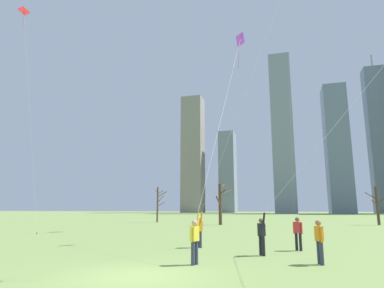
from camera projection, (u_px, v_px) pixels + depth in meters
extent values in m
plane|color=#7A934C|center=(139.00, 276.00, 10.34)|extent=(400.00, 400.00, 0.00)
cylinder|color=#33384C|center=(193.00, 253.00, 12.33)|extent=(0.14, 0.14, 0.85)
cylinder|color=#33384C|center=(196.00, 253.00, 12.51)|extent=(0.14, 0.14, 0.85)
cube|color=yellow|center=(195.00, 234.00, 12.55)|extent=(0.31, 0.39, 0.54)
sphere|color=tan|center=(195.00, 223.00, 12.62)|extent=(0.22, 0.22, 0.22)
cylinder|color=yellow|center=(191.00, 235.00, 12.38)|extent=(0.09, 0.09, 0.55)
cylinder|color=yellow|center=(198.00, 221.00, 12.81)|extent=(0.16, 0.22, 0.56)
cube|color=purple|center=(240.00, 39.00, 23.29)|extent=(0.48, 1.15, 1.19)
cylinder|color=black|center=(240.00, 39.00, 23.29)|extent=(0.32, 0.04, 0.76)
cylinder|color=purple|center=(238.00, 57.00, 23.11)|extent=(0.02, 0.02, 1.70)
cylinder|color=silver|center=(225.00, 101.00, 18.07)|extent=(0.77, 8.92, 11.76)
cylinder|color=#33384C|center=(199.00, 239.00, 17.89)|extent=(0.14, 0.14, 0.85)
cylinder|color=#33384C|center=(201.00, 240.00, 17.70)|extent=(0.14, 0.14, 0.85)
cube|color=orange|center=(199.00, 226.00, 17.92)|extent=(0.38, 0.38, 0.54)
sphere|color=beige|center=(199.00, 219.00, 18.00)|extent=(0.22, 0.22, 0.22)
cylinder|color=orange|center=(198.00, 226.00, 18.10)|extent=(0.09, 0.09, 0.55)
cylinder|color=orange|center=(201.00, 217.00, 17.83)|extent=(0.20, 0.21, 0.56)
cylinder|color=silver|center=(250.00, 80.00, 16.02)|extent=(6.10, 4.72, 12.47)
cylinder|color=black|center=(261.00, 246.00, 14.90)|extent=(0.14, 0.14, 0.85)
cylinder|color=black|center=(264.00, 246.00, 14.70)|extent=(0.14, 0.14, 0.85)
cube|color=black|center=(261.00, 230.00, 14.93)|extent=(0.37, 0.39, 0.54)
sphere|color=brown|center=(261.00, 221.00, 15.01)|extent=(0.22, 0.22, 0.22)
cylinder|color=black|center=(259.00, 230.00, 15.11)|extent=(0.09, 0.09, 0.55)
cylinder|color=black|center=(264.00, 219.00, 14.83)|extent=(0.20, 0.21, 0.56)
cylinder|color=black|center=(297.00, 242.00, 16.61)|extent=(0.14, 0.14, 0.85)
cylinder|color=black|center=(300.00, 242.00, 16.45)|extent=(0.14, 0.14, 0.85)
cube|color=red|center=(298.00, 227.00, 16.66)|extent=(0.39, 0.35, 0.54)
sphere|color=brown|center=(297.00, 219.00, 16.74)|extent=(0.22, 0.22, 0.22)
cylinder|color=red|center=(294.00, 228.00, 16.81)|extent=(0.09, 0.09, 0.55)
cylinder|color=red|center=(302.00, 228.00, 16.50)|extent=(0.09, 0.09, 0.55)
cylinder|color=#33384C|center=(322.00, 253.00, 12.35)|extent=(0.14, 0.14, 0.85)
cylinder|color=#33384C|center=(319.00, 252.00, 12.56)|extent=(0.14, 0.14, 0.85)
cube|color=orange|center=(319.00, 234.00, 12.59)|extent=(0.31, 0.39, 0.54)
sphere|color=#9E7051|center=(318.00, 223.00, 12.66)|extent=(0.22, 0.22, 0.22)
cylinder|color=orange|center=(322.00, 235.00, 12.38)|extent=(0.09, 0.09, 0.55)
cylinder|color=orange|center=(316.00, 234.00, 12.79)|extent=(0.09, 0.09, 0.55)
cylinder|color=silver|center=(290.00, 92.00, 37.71)|extent=(0.57, 2.70, 29.80)
cylinder|color=#3F3833|center=(294.00, 227.00, 36.25)|extent=(0.10, 0.10, 0.08)
cube|color=red|center=(24.00, 11.00, 28.97)|extent=(0.75, 0.75, 0.99)
cylinder|color=black|center=(24.00, 11.00, 28.97)|extent=(0.28, 0.15, 0.63)
cylinder|color=red|center=(24.00, 22.00, 28.65)|extent=(0.02, 0.02, 1.43)
cylinder|color=silver|center=(30.00, 119.00, 28.22)|extent=(1.20, 2.50, 18.80)
cylinder|color=#3F3833|center=(37.00, 233.00, 27.46)|extent=(0.10, 0.10, 0.08)
cylinder|color=#4C3828|center=(220.00, 204.00, 42.46)|extent=(0.42, 0.42, 5.13)
cylinder|color=#4C3828|center=(226.00, 193.00, 43.32)|extent=(1.39, 1.70, 0.78)
cylinder|color=#4C3828|center=(223.00, 192.00, 42.48)|extent=(0.96, 0.52, 0.72)
cylinder|color=#4C3828|center=(218.00, 201.00, 41.62)|extent=(0.26, 2.06, 1.11)
cylinder|color=#4C3828|center=(222.00, 186.00, 43.23)|extent=(0.60, 0.98, 0.59)
cylinder|color=#4C3828|center=(377.00, 206.00, 41.97)|extent=(0.34, 0.34, 4.71)
cylinder|color=#4C3828|center=(384.00, 199.00, 41.91)|extent=(1.61, 0.12, 0.91)
cylinder|color=#4C3828|center=(375.00, 202.00, 41.83)|extent=(0.81, 0.79, 0.54)
cylinder|color=#4C3828|center=(376.00, 191.00, 42.75)|extent=(0.39, 1.07, 0.94)
cylinder|color=#4C3828|center=(371.00, 196.00, 42.32)|extent=(1.38, 0.26, 0.94)
cylinder|color=brown|center=(158.00, 205.00, 50.23)|extent=(0.26, 0.26, 5.19)
cylinder|color=brown|center=(161.00, 204.00, 50.29)|extent=(1.12, 0.49, 0.65)
cylinder|color=brown|center=(162.00, 194.00, 50.64)|extent=(1.32, 0.72, 0.93)
cylinder|color=brown|center=(161.00, 199.00, 49.64)|extent=(1.55, 1.28, 1.09)
cylinder|color=brown|center=(161.00, 192.00, 50.52)|extent=(0.92, 0.20, 0.57)
cylinder|color=brown|center=(157.00, 191.00, 51.03)|extent=(0.75, 0.81, 0.43)
cube|color=slate|center=(337.00, 149.00, 131.39)|extent=(8.55, 11.77, 50.03)
cube|color=slate|center=(380.00, 138.00, 138.44)|extent=(8.84, 7.48, 61.02)
cylinder|color=#99999E|center=(372.00, 62.00, 144.80)|extent=(0.80, 0.80, 6.43)
cube|color=gray|center=(282.00, 133.00, 137.37)|extent=(8.44, 10.40, 65.11)
cube|color=gray|center=(228.00, 172.00, 160.82)|extent=(7.33, 10.15, 38.34)
cube|color=gray|center=(193.00, 154.00, 159.77)|extent=(9.69, 8.94, 55.12)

